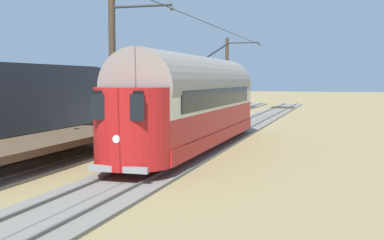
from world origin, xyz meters
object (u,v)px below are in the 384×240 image
Objects in this scene: boxcar_adjacent at (37,100)px; catenary_pole_mid_near at (114,75)px; spare_tie_stack at (64,123)px; vintage_streetcar at (195,101)px; catenary_pole_foreground at (228,77)px; flatcar_far_siding at (34,144)px.

catenary_pole_mid_near reaches higher than boxcar_adjacent.
spare_tie_stack is (9.23, -11.31, -3.15)m from catenary_pole_mid_near.
catenary_pole_foreground is (2.50, -17.82, 1.17)m from vintage_streetcar.
boxcar_adjacent is at bearing -32.22° from catenary_pole_mid_near.
spare_tie_stack is (11.73, -8.22, -1.99)m from vintage_streetcar.
spare_tie_stack is at bearing 46.14° from catenary_pole_foreground.
vintage_streetcar reaches higher than flatcar_far_siding.
spare_tie_stack is (2.88, -7.31, -1.89)m from boxcar_adjacent.
boxcar_adjacent is at bearing 69.41° from catenary_pole_foreground.
vintage_streetcar is 6.86× the size of spare_tie_stack.
flatcar_far_siding is 1.84× the size of catenary_pole_mid_near.
vintage_streetcar is at bearing 97.98° from catenary_pole_foreground.
vintage_streetcar is 4.15m from catenary_pole_mid_near.
catenary_pole_foreground is at bearing -82.02° from vintage_streetcar.
catenary_pole_mid_near is (-1.93, -2.85, 2.56)m from flatcar_far_siding.
vintage_streetcar is 1.37× the size of flatcar_far_siding.
vintage_streetcar is 14.46m from spare_tie_stack.
catenary_pole_foreground is 1.00× the size of catenary_pole_mid_near.
catenary_pole_foreground is (-1.93, -23.77, 2.56)m from flatcar_far_siding.
spare_tie_stack is at bearing -35.01° from vintage_streetcar.
vintage_streetcar is 8.90m from boxcar_adjacent.
catenary_pole_foreground reaches higher than flatcar_far_siding.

